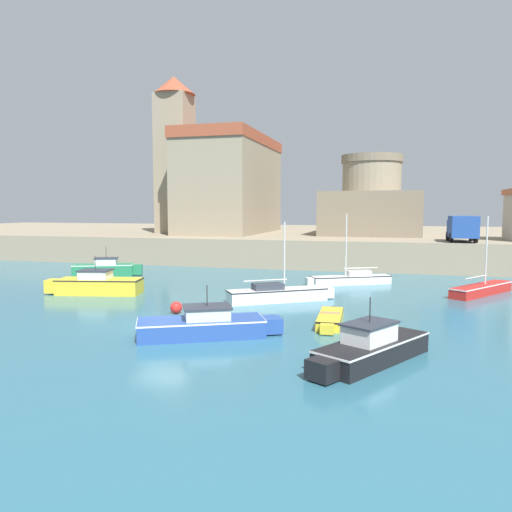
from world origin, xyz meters
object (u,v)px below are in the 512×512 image
at_px(motorboat_blue_0, 206,325).
at_px(sailboat_white_3, 278,294).
at_px(motorboat_yellow_5, 97,284).
at_px(dinghy_yellow_6, 330,319).
at_px(motorboat_black_1, 370,348).
at_px(sailboat_red_7, 482,289).
at_px(motorboat_green_4, 106,269).
at_px(sailboat_white_8, 351,279).
at_px(truck_on_quay, 462,228).
at_px(church, 223,180).
at_px(mooring_buoy, 176,308).
at_px(fortress, 371,206).

distance_m(motorboat_blue_0, sailboat_white_3, 8.81).
height_order(motorboat_yellow_5, dinghy_yellow_6, motorboat_yellow_5).
height_order(motorboat_black_1, sailboat_red_7, sailboat_red_7).
height_order(motorboat_blue_0, motorboat_green_4, motorboat_green_4).
xyz_separation_m(motorboat_black_1, dinghy_yellow_6, (-2.09, 5.48, -0.27)).
distance_m(sailboat_white_8, truck_on_quay, 12.96).
xyz_separation_m(sailboat_white_3, truck_on_quay, (12.08, 16.99, 3.39)).
distance_m(sailboat_red_7, church, 33.66).
height_order(motorboat_black_1, sailboat_white_3, sailboat_white_3).
height_order(motorboat_blue_0, mooring_buoy, motorboat_blue_0).
bearing_deg(church, sailboat_red_7, -40.54).
distance_m(motorboat_green_4, truck_on_quay, 29.97).
relative_size(sailboat_white_3, motorboat_yellow_5, 0.97).
relative_size(motorboat_green_4, sailboat_white_8, 0.92).
bearing_deg(mooring_buoy, dinghy_yellow_6, -2.22).
bearing_deg(fortress, sailboat_red_7, -69.25).
bearing_deg(sailboat_red_7, dinghy_yellow_6, -127.63).
xyz_separation_m(motorboat_blue_0, dinghy_yellow_6, (4.88, 3.64, -0.24)).
bearing_deg(mooring_buoy, truck_on_quay, 52.87).
height_order(sailboat_white_3, church, church).
relative_size(motorboat_black_1, fortress, 0.57).
bearing_deg(truck_on_quay, sailboat_white_8, -133.02).
relative_size(dinghy_yellow_6, sailboat_red_7, 0.73).
distance_m(motorboat_black_1, church, 42.62).
relative_size(sailboat_red_7, mooring_buoy, 9.24).
bearing_deg(sailboat_white_8, sailboat_white_3, -114.35).
distance_m(motorboat_green_4, sailboat_white_8, 19.62).
distance_m(motorboat_blue_0, sailboat_white_8, 17.25).
bearing_deg(sailboat_white_3, motorboat_blue_0, -97.85).
distance_m(motorboat_black_1, sailboat_red_7, 17.46).
bearing_deg(dinghy_yellow_6, church, 117.17).
xyz_separation_m(motorboat_black_1, sailboat_white_8, (-2.21, 18.41, -0.14)).
height_order(motorboat_yellow_5, sailboat_red_7, sailboat_red_7).
distance_m(motorboat_black_1, sailboat_white_3, 12.03).
relative_size(motorboat_black_1, sailboat_white_3, 0.96).
relative_size(sailboat_white_8, truck_on_quay, 1.39).
bearing_deg(sailboat_white_3, fortress, 81.33).
distance_m(dinghy_yellow_6, church, 36.97).
height_order(sailboat_white_3, motorboat_green_4, sailboat_white_3).
xyz_separation_m(motorboat_yellow_5, dinghy_yellow_6, (15.49, -4.46, -0.34)).
bearing_deg(motorboat_green_4, church, 80.51).
bearing_deg(mooring_buoy, motorboat_green_4, 134.28).
height_order(mooring_buoy, church, church).
xyz_separation_m(motorboat_blue_0, motorboat_yellow_5, (-10.62, 8.11, 0.11)).
xyz_separation_m(sailboat_red_7, fortress, (-7.94, 20.97, 5.34)).
height_order(motorboat_blue_0, dinghy_yellow_6, motorboat_blue_0).
bearing_deg(motorboat_black_1, sailboat_red_7, 69.03).
xyz_separation_m(motorboat_black_1, motorboat_green_4, (-21.82, 17.75, 0.05)).
height_order(sailboat_red_7, truck_on_quay, sailboat_red_7).
bearing_deg(motorboat_black_1, motorboat_yellow_5, 150.51).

